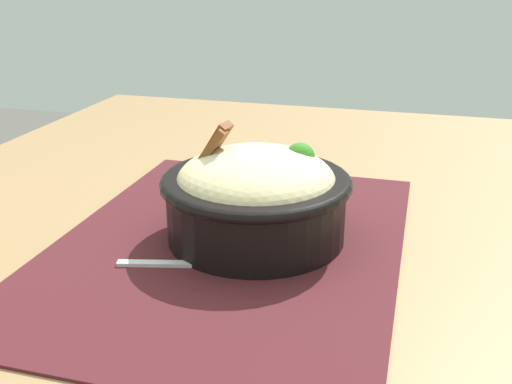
# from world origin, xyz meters

# --- Properties ---
(table) EXTENTS (1.30, 0.91, 0.71)m
(table) POSITION_xyz_m (0.00, 0.00, 0.64)
(table) COLOR #99754C
(table) RESTS_ON ground_plane
(placemat) EXTENTS (0.47, 0.34, 0.00)m
(placemat) POSITION_xyz_m (-0.03, 0.00, 0.71)
(placemat) COLOR #47191E
(placemat) RESTS_ON table
(bowl) EXTENTS (0.19, 0.19, 0.12)m
(bowl) POSITION_xyz_m (-0.05, 0.02, 0.76)
(bowl) COLOR black
(bowl) RESTS_ON placemat
(fork) EXTENTS (0.05, 0.13, 0.00)m
(fork) POSITION_xyz_m (0.03, -0.01, 0.71)
(fork) COLOR silver
(fork) RESTS_ON placemat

